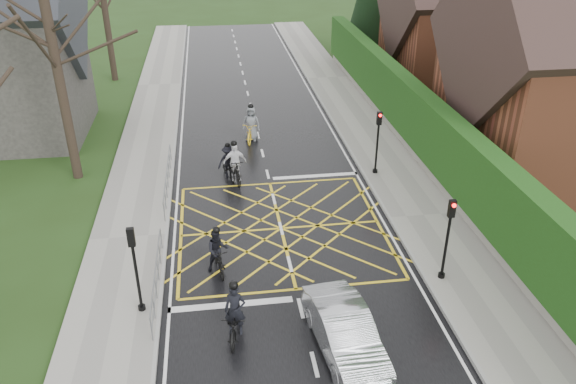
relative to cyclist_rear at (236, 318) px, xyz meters
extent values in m
plane|color=#1D3210|center=(2.15, 5.92, -0.63)|extent=(120.00, 120.00, 0.00)
cube|color=black|center=(2.15, 5.92, -0.63)|extent=(9.00, 80.00, 0.01)
cube|color=gray|center=(8.15, 5.92, -0.56)|extent=(3.00, 80.00, 0.15)
cube|color=gray|center=(-3.85, 5.92, -0.56)|extent=(3.00, 80.00, 0.15)
cube|color=slate|center=(9.90, 11.92, -0.28)|extent=(0.50, 38.00, 0.70)
cube|color=#1A3B10|center=(9.90, 11.92, 1.47)|extent=(0.90, 38.00, 2.80)
cube|color=brown|center=(16.90, 23.92, 2.37)|extent=(9.00, 8.00, 6.00)
cylinder|color=black|center=(12.90, 31.92, -0.03)|extent=(0.50, 0.50, 1.20)
cube|color=#2D2B28|center=(-11.35, 17.92, 2.87)|extent=(8.00, 7.00, 7.00)
cylinder|color=black|center=(-6.85, 11.92, 4.87)|extent=(0.44, 0.44, 11.00)
cylinder|color=black|center=(-7.85, 19.92, 5.37)|extent=(0.44, 0.44, 12.00)
cylinder|color=black|center=(-7.15, 27.92, 4.37)|extent=(0.44, 0.44, 10.00)
cylinder|color=slate|center=(-2.50, 2.42, 0.37)|extent=(0.05, 5.00, 0.05)
cylinder|color=slate|center=(-2.50, 2.42, -0.08)|extent=(0.04, 5.00, 0.04)
cylinder|color=slate|center=(-2.50, -0.08, -0.13)|extent=(0.04, 0.04, 1.00)
cylinder|color=slate|center=(-2.50, 4.92, -0.13)|extent=(0.04, 0.04, 1.00)
cylinder|color=slate|center=(-2.50, 9.92, 0.37)|extent=(0.05, 6.00, 0.05)
cylinder|color=slate|center=(-2.50, 9.92, -0.08)|extent=(0.04, 6.00, 0.04)
cylinder|color=slate|center=(-2.50, 6.92, -0.13)|extent=(0.04, 0.04, 1.00)
cylinder|color=slate|center=(-2.50, 12.92, -0.13)|extent=(0.04, 0.04, 1.00)
cylinder|color=black|center=(7.25, 10.12, 0.87)|extent=(0.10, 0.10, 3.00)
cylinder|color=black|center=(7.25, 10.12, -0.48)|extent=(0.24, 0.24, 0.30)
cube|color=black|center=(7.25, 10.12, 2.27)|extent=(0.22, 0.16, 0.62)
sphere|color=#FF0C0C|center=(7.25, 10.00, 2.45)|extent=(0.14, 0.14, 0.14)
cylinder|color=black|center=(7.25, 1.72, 0.87)|extent=(0.10, 0.10, 3.00)
cylinder|color=black|center=(7.25, 1.72, -0.48)|extent=(0.24, 0.24, 0.30)
cube|color=black|center=(7.25, 1.72, 2.27)|extent=(0.22, 0.16, 0.62)
sphere|color=#FF0C0C|center=(7.25, 1.60, 2.45)|extent=(0.14, 0.14, 0.14)
cylinder|color=black|center=(-2.95, 1.42, 0.87)|extent=(0.10, 0.10, 3.00)
cylinder|color=black|center=(-2.95, 1.42, -0.48)|extent=(0.24, 0.24, 0.30)
cube|color=black|center=(-2.95, 1.42, 2.27)|extent=(0.22, 0.16, 0.62)
sphere|color=#FF0C0C|center=(-2.95, 1.54, 2.45)|extent=(0.14, 0.14, 0.14)
imported|color=black|center=(0.00, -0.03, -0.11)|extent=(1.03, 2.10, 1.06)
imported|color=black|center=(0.00, 0.07, 0.26)|extent=(0.72, 0.53, 1.79)
sphere|color=black|center=(0.00, 0.07, 1.18)|extent=(0.28, 0.28, 0.28)
imported|color=black|center=(-0.42, 3.37, -0.10)|extent=(0.81, 1.85, 1.08)
imported|color=black|center=(-0.42, 3.47, 0.19)|extent=(0.90, 0.75, 1.65)
sphere|color=black|center=(-0.42, 3.47, 1.03)|extent=(0.26, 0.26, 0.26)
imported|color=black|center=(0.30, 10.84, -0.16)|extent=(1.06, 1.91, 0.95)
imported|color=black|center=(0.30, 10.94, 0.17)|extent=(1.16, 0.84, 1.61)
sphere|color=black|center=(0.30, 10.94, 1.00)|extent=(0.25, 0.25, 0.25)
imported|color=black|center=(0.58, 10.42, -0.02)|extent=(0.92, 2.10, 1.22)
imported|color=white|center=(0.58, 10.52, 0.30)|extent=(1.16, 0.64, 1.87)
sphere|color=black|center=(0.58, 10.52, 1.25)|extent=(0.29, 0.29, 0.29)
imported|color=gold|center=(1.75, 15.22, -0.07)|extent=(1.23, 2.26, 1.12)
imported|color=slate|center=(1.75, 15.32, 0.32)|extent=(1.05, 0.81, 1.91)
sphere|color=black|center=(1.75, 15.32, 1.29)|extent=(0.30, 0.30, 0.30)
imported|color=#B0B3B8|center=(3.12, -1.15, 0.06)|extent=(1.96, 4.35, 1.39)
camera|label=1|loc=(-0.27, -13.25, 11.35)|focal=35.00mm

